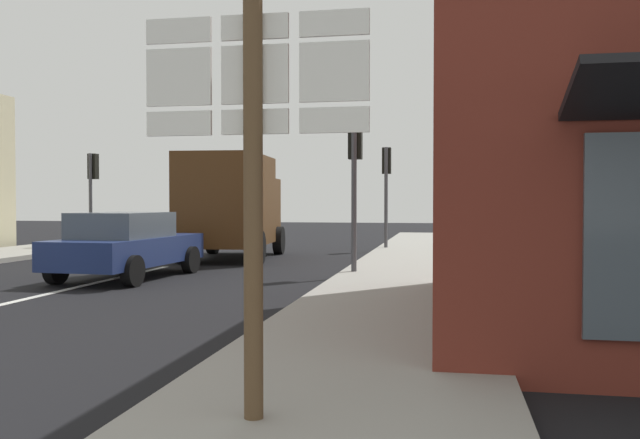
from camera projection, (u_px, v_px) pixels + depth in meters
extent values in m
plane|color=black|center=(130.00, 275.00, 15.59)|extent=(80.00, 80.00, 0.00)
cube|color=gray|center=(399.00, 290.00, 12.45)|extent=(2.96, 44.00, 0.14)
cube|color=silver|center=(24.00, 300.00, 11.66)|extent=(0.16, 12.00, 0.01)
cube|color=navy|center=(128.00, 250.00, 14.94)|extent=(1.99, 4.29, 0.60)
cube|color=#47515B|center=(122.00, 225.00, 14.68)|extent=(1.67, 2.19, 0.55)
cylinder|color=black|center=(125.00, 258.00, 16.47)|extent=(0.26, 0.65, 0.64)
cylinder|color=black|center=(191.00, 260.00, 16.05)|extent=(0.26, 0.65, 0.64)
cylinder|color=black|center=(56.00, 269.00, 13.85)|extent=(0.26, 0.65, 0.64)
cylinder|color=black|center=(133.00, 271.00, 13.43)|extent=(0.26, 0.65, 0.64)
cube|color=#4C2D14|center=(227.00, 200.00, 19.46)|extent=(2.49, 3.86, 2.60)
cube|color=#4C2D14|center=(246.00, 210.00, 21.96)|extent=(2.19, 1.46, 2.00)
cube|color=#47515B|center=(246.00, 185.00, 21.99)|extent=(1.76, 0.24, 0.70)
cylinder|color=black|center=(213.00, 240.00, 22.05)|extent=(0.35, 0.92, 0.90)
cylinder|color=black|center=(279.00, 240.00, 21.82)|extent=(0.35, 0.92, 0.90)
cylinder|color=black|center=(180.00, 247.00, 18.67)|extent=(0.35, 0.92, 0.90)
cylinder|color=black|center=(258.00, 247.00, 18.44)|extent=(0.35, 0.92, 0.90)
cylinder|color=brown|center=(253.00, 216.00, 4.82)|extent=(0.14, 0.14, 3.20)
cube|color=white|center=(179.00, 31.00, 4.94)|extent=(0.50, 0.03, 0.18)
cube|color=black|center=(180.00, 31.00, 4.96)|extent=(0.43, 0.01, 0.13)
cube|color=white|center=(179.00, 77.00, 4.95)|extent=(0.50, 0.03, 0.42)
cube|color=black|center=(180.00, 78.00, 4.97)|extent=(0.43, 0.01, 0.32)
cube|color=white|center=(179.00, 124.00, 4.96)|extent=(0.50, 0.03, 0.18)
cube|color=black|center=(180.00, 124.00, 4.98)|extent=(0.43, 0.01, 0.13)
cube|color=white|center=(255.00, 27.00, 4.83)|extent=(0.50, 0.03, 0.18)
cube|color=black|center=(255.00, 28.00, 4.85)|extent=(0.43, 0.01, 0.13)
cube|color=white|center=(255.00, 74.00, 4.84)|extent=(0.50, 0.03, 0.42)
cube|color=black|center=(256.00, 75.00, 4.86)|extent=(0.43, 0.01, 0.32)
cube|color=white|center=(255.00, 122.00, 4.85)|extent=(0.50, 0.03, 0.18)
cube|color=black|center=(256.00, 122.00, 4.87)|extent=(0.43, 0.01, 0.13)
cube|color=white|center=(334.00, 23.00, 4.72)|extent=(0.50, 0.03, 0.18)
cube|color=black|center=(335.00, 24.00, 4.74)|extent=(0.43, 0.01, 0.13)
cube|color=white|center=(334.00, 72.00, 4.73)|extent=(0.50, 0.03, 0.42)
cube|color=black|center=(335.00, 72.00, 4.75)|extent=(0.43, 0.01, 0.32)
cube|color=white|center=(334.00, 120.00, 4.74)|extent=(0.50, 0.03, 0.18)
cube|color=black|center=(335.00, 120.00, 4.76)|extent=(0.43, 0.01, 0.13)
cylinder|color=#47474C|center=(354.00, 198.00, 15.07)|extent=(0.12, 0.12, 3.57)
cube|color=black|center=(355.00, 139.00, 15.23)|extent=(0.30, 0.28, 0.90)
sphere|color=#360303|center=(356.00, 128.00, 15.36)|extent=(0.18, 0.18, 0.18)
sphere|color=orange|center=(356.00, 140.00, 15.36)|extent=(0.18, 0.18, 0.18)
sphere|color=black|center=(356.00, 153.00, 15.37)|extent=(0.18, 0.18, 0.18)
cylinder|color=#47474C|center=(91.00, 202.00, 23.75)|extent=(0.12, 0.12, 3.41)
cube|color=black|center=(93.00, 166.00, 23.91)|extent=(0.30, 0.28, 0.90)
sphere|color=#360303|center=(95.00, 159.00, 24.04)|extent=(0.18, 0.18, 0.18)
sphere|color=orange|center=(95.00, 167.00, 24.05)|extent=(0.18, 0.18, 0.18)
sphere|color=black|center=(95.00, 175.00, 24.06)|extent=(0.18, 0.18, 0.18)
cylinder|color=#47474C|center=(386.00, 199.00, 23.01)|extent=(0.12, 0.12, 3.57)
cube|color=black|center=(387.00, 161.00, 23.17)|extent=(0.30, 0.28, 0.90)
sphere|color=#360303|center=(387.00, 153.00, 23.30)|extent=(0.18, 0.18, 0.18)
sphere|color=orange|center=(387.00, 161.00, 23.31)|extent=(0.18, 0.18, 0.18)
sphere|color=black|center=(387.00, 169.00, 23.32)|extent=(0.18, 0.18, 0.18)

